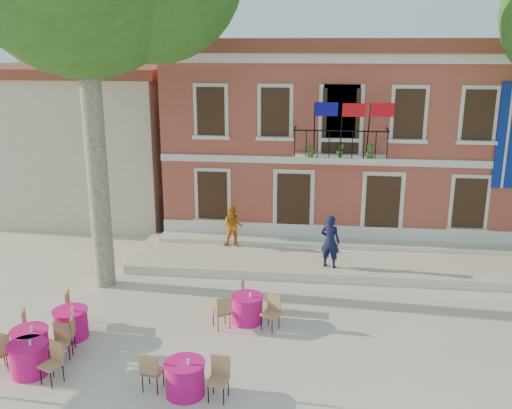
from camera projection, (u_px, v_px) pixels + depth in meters
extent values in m
plane|color=beige|center=(266.00, 321.00, 15.64)|extent=(90.00, 90.00, 0.00)
cube|color=#B44641|center=(337.00, 138.00, 24.01)|extent=(13.00, 8.00, 7.00)
cube|color=brown|center=(341.00, 45.00, 22.98)|extent=(13.50, 8.50, 0.50)
cube|color=silver|center=(343.00, 58.00, 19.32)|extent=(13.30, 0.35, 0.35)
cube|color=silver|center=(340.00, 158.00, 19.75)|extent=(3.20, 0.90, 0.15)
cube|color=black|center=(341.00, 131.00, 19.10)|extent=(3.20, 0.04, 0.04)
cube|color=navy|center=(507.00, 136.00, 19.27)|extent=(0.70, 0.05, 3.60)
cube|color=#0D0C87|center=(315.00, 109.00, 18.66)|extent=(0.76, 0.27, 0.47)
cube|color=red|center=(342.00, 110.00, 18.56)|extent=(0.76, 0.29, 0.47)
cube|color=red|center=(370.00, 110.00, 18.46)|extent=(0.76, 0.27, 0.47)
imported|color=#26591E|center=(311.00, 150.00, 19.50)|extent=(0.43, 0.37, 0.48)
imported|color=#26591E|center=(340.00, 151.00, 19.38)|extent=(0.26, 0.21, 0.48)
imported|color=#26591E|center=(370.00, 151.00, 19.27)|extent=(0.27, 0.27, 0.48)
cube|color=beige|center=(86.00, 140.00, 26.40)|extent=(9.00, 9.00, 6.00)
cube|color=brown|center=(81.00, 69.00, 25.52)|extent=(9.40, 9.40, 0.40)
cube|color=silver|center=(337.00, 260.00, 19.57)|extent=(14.00, 3.40, 0.30)
cylinder|color=#A59E84|center=(96.00, 156.00, 16.88)|extent=(0.62, 0.62, 8.20)
imported|color=#101437|center=(330.00, 241.00, 18.38)|extent=(0.73, 0.59, 1.75)
imported|color=orange|center=(233.00, 227.00, 20.25)|extent=(0.73, 0.57, 1.50)
cylinder|color=#E61585|center=(31.00, 345.00, 13.65)|extent=(0.84, 0.84, 0.75)
cylinder|color=#E61585|center=(29.00, 330.00, 13.55)|extent=(0.90, 0.90, 0.02)
cube|color=tan|center=(58.00, 345.00, 13.44)|extent=(0.47, 0.47, 0.95)
cube|color=tan|center=(33.00, 327.00, 14.32)|extent=(0.55, 0.55, 0.95)
cylinder|color=#E61585|center=(185.00, 379.00, 12.26)|extent=(0.84, 0.84, 0.75)
cylinder|color=#E61585|center=(184.00, 363.00, 12.16)|extent=(0.90, 0.90, 0.02)
cube|color=tan|center=(153.00, 370.00, 12.41)|extent=(0.47, 0.47, 0.95)
cube|color=tan|center=(218.00, 380.00, 12.06)|extent=(0.47, 0.47, 0.95)
cylinder|color=#E61585|center=(29.00, 359.00, 13.03)|extent=(0.84, 0.84, 0.75)
cylinder|color=#E61585|center=(27.00, 344.00, 12.92)|extent=(0.90, 0.90, 0.02)
cube|color=tan|center=(51.00, 364.00, 12.63)|extent=(0.55, 0.55, 0.95)
cube|color=tan|center=(7.00, 347.00, 13.37)|extent=(0.55, 0.55, 0.95)
cylinder|color=#E61585|center=(71.00, 324.00, 14.66)|extent=(0.84, 0.84, 0.75)
cylinder|color=#E61585|center=(70.00, 310.00, 14.55)|extent=(0.90, 0.90, 0.02)
cube|color=tan|center=(76.00, 308.00, 15.34)|extent=(0.51, 0.51, 0.95)
cube|color=tan|center=(65.00, 335.00, 13.91)|extent=(0.51, 0.51, 0.95)
cylinder|color=#E61585|center=(247.00, 309.00, 15.47)|extent=(0.84, 0.84, 0.75)
cylinder|color=#E61585|center=(247.00, 296.00, 15.37)|extent=(0.90, 0.90, 0.02)
cube|color=tan|center=(270.00, 313.00, 15.04)|extent=(0.57, 0.57, 0.95)
cube|color=tan|center=(250.00, 294.00, 16.16)|extent=(0.44, 0.44, 0.95)
cube|color=tan|center=(221.00, 311.00, 15.13)|extent=(0.58, 0.58, 0.95)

